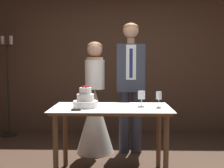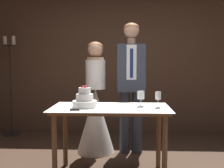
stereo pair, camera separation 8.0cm
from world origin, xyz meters
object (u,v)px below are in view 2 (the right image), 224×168
at_px(cake_table, 110,116).
at_px(tiered_cake, 85,100).
at_px(bride, 96,112).
at_px(candle_stand, 11,88).
at_px(cake_knife, 81,110).
at_px(groom, 131,81).
at_px(wine_glass_near, 158,96).
at_px(wine_glass_middle, 141,96).

height_order(cake_table, tiered_cake, tiered_cake).
bearing_deg(bride, candle_stand, 151.34).
relative_size(cake_table, tiered_cake, 4.88).
height_order(cake_knife, groom, groom).
xyz_separation_m(wine_glass_near, groom, (-0.28, 0.83, 0.12)).
xyz_separation_m(tiered_cake, wine_glass_near, (0.83, 0.02, 0.04)).
xyz_separation_m(tiered_cake, wine_glass_middle, (0.64, 0.09, 0.04)).
relative_size(cake_knife, candle_stand, 0.22).
distance_m(cake_knife, wine_glass_middle, 0.72).
bearing_deg(candle_stand, groom, -22.53).
bearing_deg(tiered_cake, wine_glass_near, 1.09).
height_order(cake_table, bride, bride).
bearing_deg(candle_stand, wine_glass_near, -35.55).
height_order(wine_glass_middle, bride, bride).
relative_size(tiered_cake, wine_glass_middle, 1.54).
bearing_deg(bride, groom, -0.06).
distance_m(wine_glass_near, bride, 1.19).
distance_m(cake_table, wine_glass_middle, 0.42).
bearing_deg(cake_table, groom, 72.87).
height_order(cake_table, cake_knife, cake_knife).
xyz_separation_m(cake_table, bride, (-0.25, 0.82, -0.10)).
relative_size(tiered_cake, wine_glass_near, 1.54).
bearing_deg(cake_table, candle_stand, 137.45).
distance_m(tiered_cake, groom, 1.02).
bearing_deg(wine_glass_near, cake_knife, -164.70).
height_order(tiered_cake, groom, groom).
bearing_deg(candle_stand, cake_knife, -51.33).
bearing_deg(groom, candle_stand, 157.47).
height_order(wine_glass_near, wine_glass_middle, same).
xyz_separation_m(tiered_cake, groom, (0.54, 0.85, 0.16)).
distance_m(tiered_cake, bride, 0.90).
height_order(wine_glass_middle, groom, groom).
bearing_deg(wine_glass_middle, cake_table, -169.92).
height_order(bride, groom, groom).
bearing_deg(cake_table, wine_glass_near, -0.83).
distance_m(wine_glass_near, groom, 0.89).
distance_m(cake_knife, wine_glass_near, 0.88).
xyz_separation_m(cake_knife, wine_glass_middle, (0.65, 0.30, 0.11)).
height_order(tiered_cake, bride, bride).
bearing_deg(bride, tiered_cake, -92.40).
bearing_deg(cake_knife, bride, 84.18).
distance_m(bride, candle_stand, 1.83).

